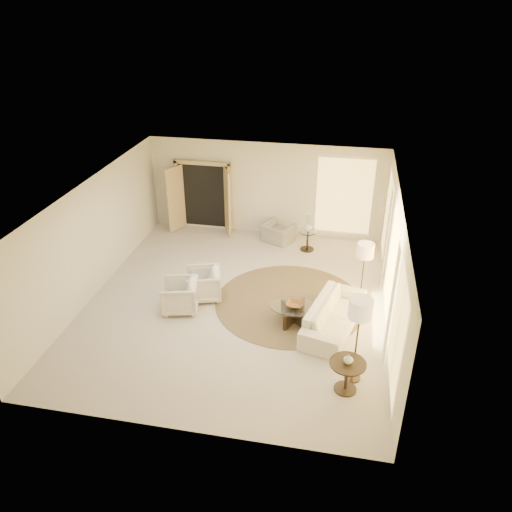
% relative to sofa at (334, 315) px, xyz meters
% --- Properties ---
extents(room, '(7.04, 8.04, 2.83)m').
position_rel_sofa_xyz_m(room, '(-2.34, 0.56, 1.07)').
color(room, beige).
rests_on(room, ground).
extents(windows_right, '(0.10, 6.40, 2.40)m').
position_rel_sofa_xyz_m(windows_right, '(1.11, 0.66, 1.02)').
color(windows_right, '#EDBF5F').
rests_on(windows_right, room).
extents(window_back_corner, '(1.70, 0.10, 2.40)m').
position_rel_sofa_xyz_m(window_back_corner, '(-0.04, 4.51, 1.02)').
color(window_back_corner, '#EDBF5F').
rests_on(window_back_corner, room).
extents(curtains_right, '(0.06, 5.20, 2.60)m').
position_rel_sofa_xyz_m(curtains_right, '(1.06, 1.56, 0.97)').
color(curtains_right, tan).
rests_on(curtains_right, room).
extents(french_doors, '(1.95, 0.66, 2.16)m').
position_rel_sofa_xyz_m(french_doors, '(-4.24, 4.38, 0.74)').
color(french_doors, tan).
rests_on(french_doors, room).
extents(area_rug, '(4.08, 4.08, 0.01)m').
position_rel_sofa_xyz_m(area_rug, '(-1.08, 0.78, -0.32)').
color(area_rug, '#3A2C1A').
rests_on(area_rug, room).
extents(sofa, '(1.42, 2.41, 0.66)m').
position_rel_sofa_xyz_m(sofa, '(0.00, 0.00, 0.00)').
color(sofa, beige).
rests_on(sofa, room).
extents(armchair_left, '(0.95, 0.99, 0.83)m').
position_rel_sofa_xyz_m(armchair_left, '(-3.17, 0.63, 0.08)').
color(armchair_left, beige).
rests_on(armchair_left, room).
extents(armchair_right, '(0.91, 0.94, 0.82)m').
position_rel_sofa_xyz_m(armchair_right, '(-3.57, 0.04, 0.08)').
color(armchair_right, beige).
rests_on(armchair_right, room).
extents(accent_chair, '(1.02, 0.88, 0.75)m').
position_rel_sofa_xyz_m(accent_chair, '(-1.87, 3.96, 0.05)').
color(accent_chair, gray).
rests_on(accent_chair, room).
extents(coffee_table, '(1.36, 1.36, 0.42)m').
position_rel_sofa_xyz_m(coffee_table, '(-0.89, 0.05, -0.07)').
color(coffee_table, black).
rests_on(coffee_table, room).
extents(end_table, '(0.68, 0.68, 0.65)m').
position_rel_sofa_xyz_m(end_table, '(0.34, -1.92, 0.11)').
color(end_table, black).
rests_on(end_table, room).
extents(side_table, '(0.52, 0.52, 0.60)m').
position_rel_sofa_xyz_m(side_table, '(-0.95, 3.61, 0.03)').
color(side_table, black).
rests_on(side_table, room).
extents(floor_lamp_near, '(0.39, 0.39, 1.61)m').
position_rel_sofa_xyz_m(floor_lamp_near, '(0.56, 1.07, 1.04)').
color(floor_lamp_near, black).
rests_on(floor_lamp_near, room).
extents(floor_lamp_far, '(0.44, 0.44, 1.82)m').
position_rel_sofa_xyz_m(floor_lamp_far, '(0.46, -1.57, 1.22)').
color(floor_lamp_far, black).
rests_on(floor_lamp_far, room).
extents(bowl, '(0.43, 0.43, 0.09)m').
position_rel_sofa_xyz_m(bowl, '(-0.89, 0.05, 0.14)').
color(bowl, brown).
rests_on(bowl, coffee_table).
extents(end_vase, '(0.21, 0.21, 0.19)m').
position_rel_sofa_xyz_m(end_vase, '(0.34, -1.92, 0.40)').
color(end_vase, silver).
rests_on(end_vase, end_table).
extents(side_vase, '(0.26, 0.26, 0.25)m').
position_rel_sofa_xyz_m(side_vase, '(-0.95, 3.61, 0.39)').
color(side_vase, silver).
rests_on(side_vase, side_table).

